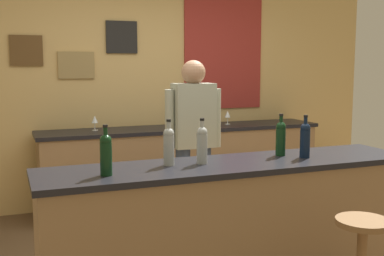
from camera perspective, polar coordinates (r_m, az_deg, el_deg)
back_wall at (r=5.50m, az=-6.13°, el=5.78°), size 6.00×0.09×2.80m
bar_counter at (r=3.40m, az=4.88°, el=-11.68°), size 2.64×0.60×0.92m
side_counter at (r=5.37m, az=-1.00°, el=-4.61°), size 3.16×0.56×0.90m
bartender at (r=4.20m, az=0.17°, el=-1.26°), size 0.52×0.21×1.62m
bar_stool at (r=3.09m, az=19.55°, el=-14.09°), size 0.32×0.32×0.68m
wine_bottle_a at (r=2.89m, az=-10.21°, el=-2.95°), size 0.07×0.07×0.31m
wine_bottle_b at (r=3.14m, az=-2.78°, el=-2.04°), size 0.07×0.07×0.31m
wine_bottle_c at (r=3.19m, az=1.20°, el=-1.87°), size 0.07×0.07×0.31m
wine_bottle_d at (r=3.54m, az=10.52°, el=-1.06°), size 0.07×0.07×0.31m
wine_bottle_e at (r=3.49m, az=13.31°, el=-1.26°), size 0.07×0.07×0.31m
wine_glass_a at (r=5.08m, az=-11.51°, el=0.94°), size 0.07×0.07×0.16m
wine_glass_b at (r=5.53m, az=4.26°, el=1.59°), size 0.07×0.07×0.16m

